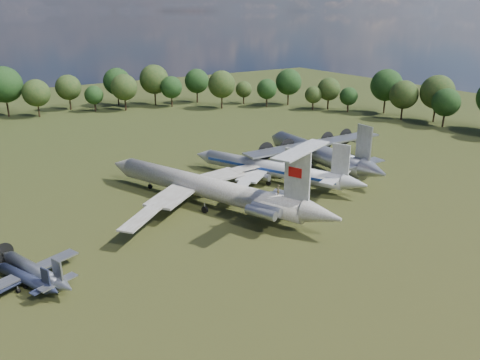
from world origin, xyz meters
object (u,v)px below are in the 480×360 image
small_prop_northwest (35,273)px  person_on_il62 (278,190)px  an12_transport (318,156)px  il62_airliner (206,191)px  tu104_jet (271,171)px  small_prop_west (25,280)px

small_prop_northwest → person_on_il62: person_on_il62 is taller
an12_transport → person_on_il62: (-24.04, -17.77, 3.25)m
il62_airliner → tu104_jet: bearing=-9.5°
an12_transport → person_on_il62: 30.08m
il62_airliner → person_on_il62: 14.05m
il62_airliner → small_prop_west: size_ratio=3.85×
il62_airliner → an12_transport: 29.58m
an12_transport → small_prop_west: 60.99m
tu104_jet → an12_transport: bearing=-17.2°
il62_airliner → person_on_il62: bearing=-90.0°
il62_airliner → an12_transport: size_ratio=1.34×
small_prop_northwest → person_on_il62: bearing=-25.8°
an12_transport → small_prop_northwest: size_ratio=2.32×
an12_transport → small_prop_northwest: bearing=-164.4°
tu104_jet → small_prop_west: bearing=172.4°
person_on_il62 → tu104_jet: bearing=-145.4°
an12_transport → small_prop_west: (-59.04, -15.24, -1.49)m
small_prop_west → small_prop_northwest: size_ratio=0.81×
small_prop_northwest → person_on_il62: 34.27m
il62_airliner → small_prop_west: 31.61m
il62_airliner → small_prop_northwest: size_ratio=3.12×
tu104_jet → small_prop_northwest: tu104_jet is taller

